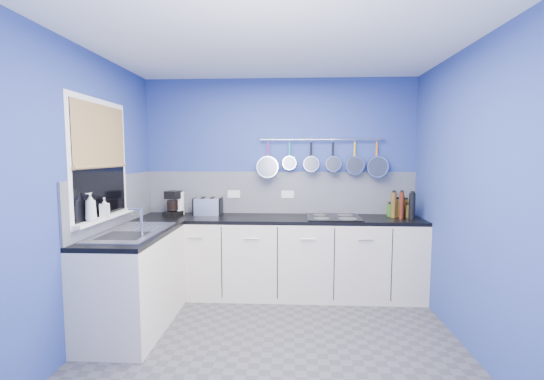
# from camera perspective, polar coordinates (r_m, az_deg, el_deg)

# --- Properties ---
(floor) EXTENTS (3.20, 3.00, 0.02)m
(floor) POSITION_cam_1_polar(r_m,az_deg,el_deg) (3.40, 0.19, -22.95)
(floor) COLOR #47474C
(floor) RESTS_ON ground
(ceiling) EXTENTS (3.20, 3.00, 0.02)m
(ceiling) POSITION_cam_1_polar(r_m,az_deg,el_deg) (3.13, 0.21, 22.26)
(ceiling) COLOR white
(ceiling) RESTS_ON ground
(wall_back) EXTENTS (3.20, 0.02, 2.50)m
(wall_back) POSITION_cam_1_polar(r_m,az_deg,el_deg) (4.51, 1.14, 0.90)
(wall_back) COLOR navy
(wall_back) RESTS_ON ground
(wall_front) EXTENTS (3.20, 0.02, 2.50)m
(wall_front) POSITION_cam_1_polar(r_m,az_deg,el_deg) (1.53, -2.62, -8.00)
(wall_front) COLOR navy
(wall_front) RESTS_ON ground
(wall_left) EXTENTS (0.02, 3.00, 2.50)m
(wall_left) POSITION_cam_1_polar(r_m,az_deg,el_deg) (3.48, -27.30, -1.03)
(wall_left) COLOR navy
(wall_left) RESTS_ON ground
(wall_right) EXTENTS (0.02, 3.00, 2.50)m
(wall_right) POSITION_cam_1_polar(r_m,az_deg,el_deg) (3.35, 28.94, -1.35)
(wall_right) COLOR navy
(wall_right) RESTS_ON ground
(backsplash_back) EXTENTS (3.20, 0.02, 0.50)m
(backsplash_back) POSITION_cam_1_polar(r_m,az_deg,el_deg) (4.50, 1.13, -0.39)
(backsplash_back) COLOR #8F929B
(backsplash_back) RESTS_ON wall_back
(backsplash_left) EXTENTS (0.02, 1.80, 0.50)m
(backsplash_left) POSITION_cam_1_polar(r_m,az_deg,el_deg) (4.01, -22.65, -1.51)
(backsplash_left) COLOR #8F929B
(backsplash_left) RESTS_ON wall_left
(cabinet_run_back) EXTENTS (3.20, 0.60, 0.86)m
(cabinet_run_back) POSITION_cam_1_polar(r_m,az_deg,el_deg) (4.35, 0.99, -10.25)
(cabinet_run_back) COLOR beige
(cabinet_run_back) RESTS_ON ground
(worktop_back) EXTENTS (3.20, 0.60, 0.04)m
(worktop_back) POSITION_cam_1_polar(r_m,az_deg,el_deg) (4.25, 0.99, -4.40)
(worktop_back) COLOR black
(worktop_back) RESTS_ON cabinet_run_back
(cabinet_run_left) EXTENTS (0.60, 1.20, 0.86)m
(cabinet_run_left) POSITION_cam_1_polar(r_m,az_deg,el_deg) (3.78, -20.21, -13.04)
(cabinet_run_left) COLOR beige
(cabinet_run_left) RESTS_ON ground
(worktop_left) EXTENTS (0.60, 1.20, 0.04)m
(worktop_left) POSITION_cam_1_polar(r_m,az_deg,el_deg) (3.66, -20.44, -6.34)
(worktop_left) COLOR black
(worktop_left) RESTS_ON cabinet_run_left
(window_frame) EXTENTS (0.01, 1.00, 1.10)m
(window_frame) POSITION_cam_1_polar(r_m,az_deg,el_deg) (3.71, -24.69, 4.08)
(window_frame) COLOR white
(window_frame) RESTS_ON wall_left
(window_glass) EXTENTS (0.01, 0.90, 1.00)m
(window_glass) POSITION_cam_1_polar(r_m,az_deg,el_deg) (3.71, -24.62, 4.08)
(window_glass) COLOR black
(window_glass) RESTS_ON wall_left
(bamboo_blind) EXTENTS (0.01, 0.90, 0.55)m
(bamboo_blind) POSITION_cam_1_polar(r_m,az_deg,el_deg) (3.71, -24.65, 7.56)
(bamboo_blind) COLOR #916641
(bamboo_blind) RESTS_ON wall_left
(window_sill) EXTENTS (0.10, 0.98, 0.03)m
(window_sill) POSITION_cam_1_polar(r_m,az_deg,el_deg) (3.74, -24.04, -3.81)
(window_sill) COLOR white
(window_sill) RESTS_ON wall_left
(sink_unit) EXTENTS (0.50, 0.95, 0.01)m
(sink_unit) POSITION_cam_1_polar(r_m,az_deg,el_deg) (3.66, -20.46, -5.97)
(sink_unit) COLOR silver
(sink_unit) RESTS_ON worktop_left
(mixer_tap) EXTENTS (0.12, 0.08, 0.26)m
(mixer_tap) POSITION_cam_1_polar(r_m,az_deg,el_deg) (3.41, -19.26, -4.59)
(mixer_tap) COLOR silver
(mixer_tap) RESTS_ON worktop_left
(socket_left) EXTENTS (0.15, 0.01, 0.09)m
(socket_left) POSITION_cam_1_polar(r_m,az_deg,el_deg) (4.54, -5.83, -0.62)
(socket_left) COLOR white
(socket_left) RESTS_ON backsplash_back
(socket_right) EXTENTS (0.15, 0.01, 0.09)m
(socket_right) POSITION_cam_1_polar(r_m,az_deg,el_deg) (4.49, 2.40, -0.67)
(socket_right) COLOR white
(socket_right) RESTS_ON backsplash_back
(pot_rail) EXTENTS (1.45, 0.02, 0.02)m
(pot_rail) POSITION_cam_1_polar(r_m,az_deg,el_deg) (4.45, 7.63, 7.62)
(pot_rail) COLOR silver
(pot_rail) RESTS_ON wall_back
(soap_bottle_a) EXTENTS (0.12, 0.12, 0.24)m
(soap_bottle_a) POSITION_cam_1_polar(r_m,az_deg,el_deg) (3.47, -25.90, -2.32)
(soap_bottle_a) COLOR white
(soap_bottle_a) RESTS_ON window_sill
(soap_bottle_b) EXTENTS (0.10, 0.10, 0.17)m
(soap_bottle_b) POSITION_cam_1_polar(r_m,az_deg,el_deg) (3.68, -24.15, -2.38)
(soap_bottle_b) COLOR white
(soap_bottle_b) RESTS_ON window_sill
(paper_towel) EXTENTS (0.13, 0.13, 0.27)m
(paper_towel) POSITION_cam_1_polar(r_m,az_deg,el_deg) (4.52, -13.98, -1.98)
(paper_towel) COLOR white
(paper_towel) RESTS_ON worktop_back
(coffee_maker) EXTENTS (0.20, 0.22, 0.29)m
(coffee_maker) POSITION_cam_1_polar(r_m,az_deg,el_deg) (4.46, -14.84, -2.00)
(coffee_maker) COLOR black
(coffee_maker) RESTS_ON worktop_back
(toaster) EXTENTS (0.32, 0.21, 0.20)m
(toaster) POSITION_cam_1_polar(r_m,az_deg,el_deg) (4.45, -9.73, -2.49)
(toaster) COLOR silver
(toaster) RESTS_ON worktop_back
(canister) EXTENTS (0.10, 0.10, 0.12)m
(canister) POSITION_cam_1_polar(r_m,az_deg,el_deg) (4.44, -8.70, -2.98)
(canister) COLOR silver
(canister) RESTS_ON worktop_back
(hob) EXTENTS (0.59, 0.52, 0.01)m
(hob) POSITION_cam_1_polar(r_m,az_deg,el_deg) (4.26, 9.35, -4.11)
(hob) COLOR black
(hob) RESTS_ON worktop_back
(pan_0) EXTENTS (0.26, 0.12, 0.45)m
(pan_0) POSITION_cam_1_polar(r_m,az_deg,el_deg) (4.44, -0.63, 4.78)
(pan_0) COLOR silver
(pan_0) RESTS_ON pot_rail
(pan_1) EXTENTS (0.17, 0.07, 0.36)m
(pan_1) POSITION_cam_1_polar(r_m,az_deg,el_deg) (4.43, 2.67, 5.37)
(pan_1) COLOR silver
(pan_1) RESTS_ON pot_rail
(pan_2) EXTENTS (0.19, 0.10, 0.38)m
(pan_2) POSITION_cam_1_polar(r_m,az_deg,el_deg) (4.43, 5.96, 5.21)
(pan_2) COLOR silver
(pan_2) RESTS_ON pot_rail
(pan_3) EXTENTS (0.18, 0.11, 0.37)m
(pan_3) POSITION_cam_1_polar(r_m,az_deg,el_deg) (4.45, 9.24, 5.19)
(pan_3) COLOR silver
(pan_3) RESTS_ON pot_rail
(pan_4) EXTENTS (0.22, 0.07, 0.41)m
(pan_4) POSITION_cam_1_polar(r_m,az_deg,el_deg) (4.49, 12.48, 4.91)
(pan_4) COLOR silver
(pan_4) RESTS_ON pot_rail
(pan_5) EXTENTS (0.25, 0.10, 0.44)m
(pan_5) POSITION_cam_1_polar(r_m,az_deg,el_deg) (4.54, 15.65, 4.65)
(pan_5) COLOR silver
(pan_5) RESTS_ON pot_rail
(condiment_0) EXTENTS (0.06, 0.06, 0.20)m
(condiment_0) POSITION_cam_1_polar(r_m,az_deg,el_deg) (4.55, 19.68, -2.57)
(condiment_0) COLOR #8C5914
(condiment_0) RESTS_ON worktop_back
(condiment_1) EXTENTS (0.06, 0.06, 0.20)m
(condiment_1) POSITION_cam_1_polar(r_m,az_deg,el_deg) (4.51, 18.48, -2.56)
(condiment_1) COLOR olive
(condiment_1) RESTS_ON worktop_back
(condiment_2) EXTENTS (0.07, 0.07, 0.15)m
(condiment_2) POSITION_cam_1_polar(r_m,az_deg,el_deg) (4.49, 17.50, -2.92)
(condiment_2) COLOR #265919
(condiment_2) RESTS_ON worktop_back
(condiment_3) EXTENTS (0.06, 0.06, 0.15)m
(condiment_3) POSITION_cam_1_polar(r_m,az_deg,el_deg) (4.47, 19.99, -3.05)
(condiment_3) COLOR brown
(condiment_3) RESTS_ON worktop_back
(condiment_4) EXTENTS (0.06, 0.06, 0.25)m
(condiment_4) POSITION_cam_1_polar(r_m,az_deg,el_deg) (4.43, 19.16, -2.42)
(condiment_4) COLOR black
(condiment_4) RESTS_ON worktop_back
(condiment_5) EXTENTS (0.06, 0.06, 0.29)m
(condiment_5) POSITION_cam_1_polar(r_m,az_deg,el_deg) (4.40, 18.02, -2.20)
(condiment_5) COLOR brown
(condiment_5) RESTS_ON worktop_back
(condiment_6) EXTENTS (0.07, 0.07, 0.29)m
(condiment_6) POSITION_cam_1_polar(r_m,az_deg,el_deg) (4.34, 20.55, -2.34)
(condiment_6) COLOR black
(condiment_6) RESTS_ON worktop_back
(condiment_7) EXTENTS (0.05, 0.05, 0.30)m
(condiment_7) POSITION_cam_1_polar(r_m,az_deg,el_deg) (4.33, 19.11, -2.27)
(condiment_7) COLOR #4C190C
(condiment_7) RESTS_ON worktop_back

